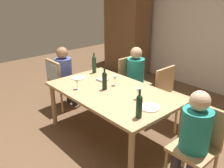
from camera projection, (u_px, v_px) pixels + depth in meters
The scene contains 20 objects.
ground_plane at pixel (112, 135), 3.69m from camera, with size 10.00×10.00×0.00m, color brown.
rear_room_partition at pixel (214, 27), 4.89m from camera, with size 6.40×0.12×2.70m, color beige.
armoire_cabinet at pixel (127, 30), 6.12m from camera, with size 1.18×0.62×2.18m.
dining_table at pixel (112, 95), 3.45m from camera, with size 1.86×1.11×0.73m.
chair_right_end at pixel (198, 141), 2.64m from camera, with size 0.44×0.44×0.92m.
chair_left_end at pixel (58, 78), 4.31m from camera, with size 0.44×0.46×0.92m.
chair_far_left at pixel (132, 79), 4.42m from camera, with size 0.44×0.44×0.92m.
chair_far_right at pixel (170, 93), 3.84m from camera, with size 0.44×0.44×0.92m.
person_woman_host at pixel (194, 135), 2.52m from camera, with size 0.31×0.36×1.15m.
person_man_bearded at pixel (65, 73), 4.38m from camera, with size 0.30×0.35×1.13m.
person_man_guest at pixel (137, 74), 4.30m from camera, with size 0.35×0.31×1.14m.
wine_bottle_tall_green at pixel (105, 80), 3.41m from camera, with size 0.07×0.07×0.32m.
wine_bottle_dark_red at pixel (94, 64), 4.09m from camera, with size 0.07×0.07×0.34m.
wine_bottle_short_olive at pixel (139, 105), 2.66m from camera, with size 0.07×0.07×0.34m.
wine_glass_near_left at pixel (115, 78), 3.57m from camera, with size 0.07×0.07×0.15m.
wine_glass_centre at pixel (77, 82), 3.44m from camera, with size 0.07×0.07×0.15m.
wine_glass_near_right at pixel (138, 91), 3.13m from camera, with size 0.07×0.07×0.15m.
dinner_plate_host at pixel (78, 78), 3.88m from camera, with size 0.22×0.22×0.01m, color silver.
dinner_plate_guest_left at pixel (149, 107), 2.93m from camera, with size 0.26×0.26×0.01m, color white.
folded_napkin at pixel (102, 80), 3.78m from camera, with size 0.16×0.12×0.03m, color #ADC6D6.
Camera 1 is at (2.35, -2.09, 2.09)m, focal length 38.87 mm.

